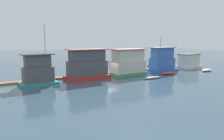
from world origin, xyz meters
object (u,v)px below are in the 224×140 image
houseboat_teal (38,72)px  houseboat_red (87,66)px  dinghy_grey (152,78)px  mooring_post_far_left (115,70)px  houseboat_white (189,61)px  dinghy_red (169,73)px  dinghy_white (207,70)px  houseboat_green (128,63)px  houseboat_blue (162,61)px  mooring_post_centre (148,68)px

houseboat_teal → houseboat_red: 8.39m
dinghy_grey → mooring_post_far_left: (-2.58, 7.72, 0.55)m
houseboat_white → dinghy_red: (-10.88, -3.79, -1.35)m
houseboat_teal → houseboat_red: bearing=1.9°
dinghy_white → houseboat_green: bearing=161.0°
dinghy_grey → houseboat_teal: bearing=162.4°
houseboat_red → mooring_post_far_left: bearing=14.2°
houseboat_blue → houseboat_white: (9.00, 0.15, -0.65)m
houseboat_green → dinghy_white: 17.88m
houseboat_blue → dinghy_grey: (-7.91, -5.29, -2.03)m
houseboat_teal → houseboat_blue: size_ratio=1.25×
houseboat_red → houseboat_white: houseboat_red is taller
houseboat_teal → dinghy_red: (23.90, -4.03, -1.75)m
dinghy_red → mooring_post_far_left: bearing=144.8°
houseboat_teal → houseboat_white: (34.78, -0.24, -0.40)m
houseboat_green → mooring_post_centre: houseboat_green is taller
houseboat_green → houseboat_blue: (8.80, -0.43, -0.07)m
houseboat_red → dinghy_white: size_ratio=2.23×
houseboat_green → dinghy_white: bearing=-19.0°
houseboat_green → houseboat_white: (17.80, -0.29, -0.72)m
houseboat_teal → mooring_post_centre: size_ratio=7.35×
dinghy_grey → mooring_post_far_left: mooring_post_far_left is taller
dinghy_red → houseboat_red: bearing=164.5°
houseboat_white → dinghy_grey: (-16.91, -5.44, -1.38)m
houseboat_teal → houseboat_white: houseboat_teal is taller
houseboat_blue → dinghy_red: 4.56m
dinghy_red → mooring_post_far_left: mooring_post_far_left is taller
houseboat_white → dinghy_red: houseboat_white is taller
dinghy_red → dinghy_grey: bearing=-164.7°
houseboat_green → mooring_post_far_left: houseboat_green is taller
houseboat_red → dinghy_grey: bearing=-32.1°
dinghy_red → mooring_post_far_left: size_ratio=2.49×
houseboat_green → dinghy_white: (16.79, -5.80, -2.04)m
houseboat_teal → mooring_post_centre: 24.10m
houseboat_blue → dinghy_white: (8.00, -5.36, -1.96)m
houseboat_teal → houseboat_green: 16.99m
houseboat_white → mooring_post_far_left: size_ratio=3.76×
houseboat_red → houseboat_blue: size_ratio=1.03×
dinghy_white → houseboat_teal: bearing=170.3°
dinghy_white → mooring_post_far_left: 20.07m
dinghy_red → mooring_post_centre: bearing=89.3°
houseboat_green → dinghy_red: 8.28m
dinghy_red → houseboat_teal: bearing=170.4°
houseboat_green → mooring_post_centre: size_ratio=5.81×
houseboat_blue → dinghy_red: size_ratio=1.99×
houseboat_green → dinghy_red: (6.91, -4.07, -2.07)m
houseboat_red → houseboat_blue: bearing=-2.2°
houseboat_teal → mooring_post_far_left: bearing=7.6°
houseboat_teal → mooring_post_centre: (23.97, 2.04, -1.35)m
mooring_post_centre → mooring_post_far_left: 8.68m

